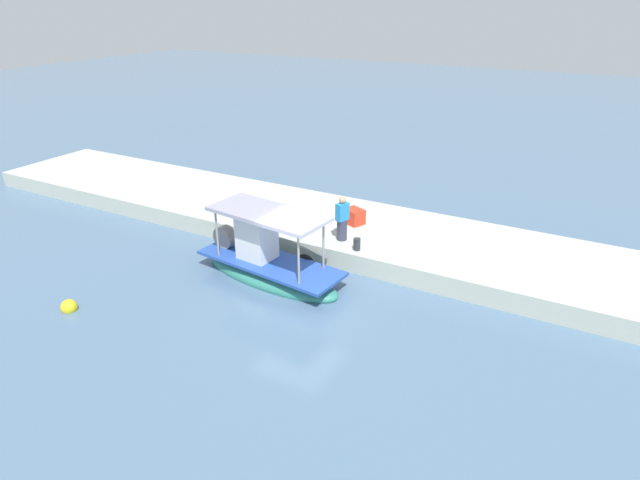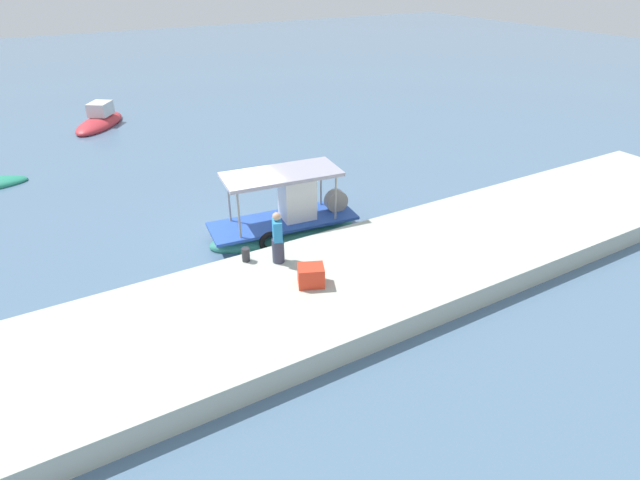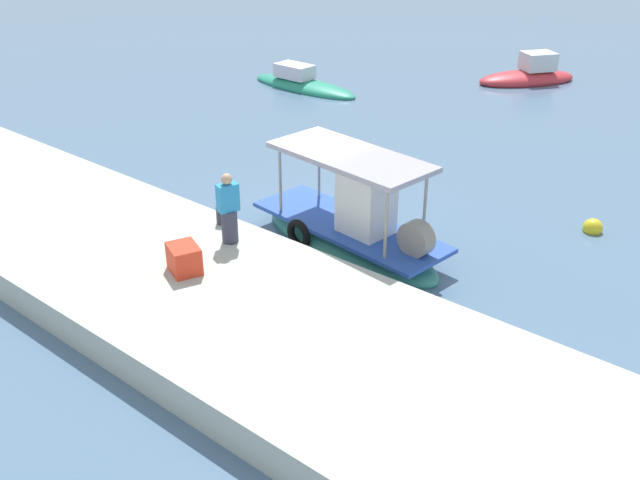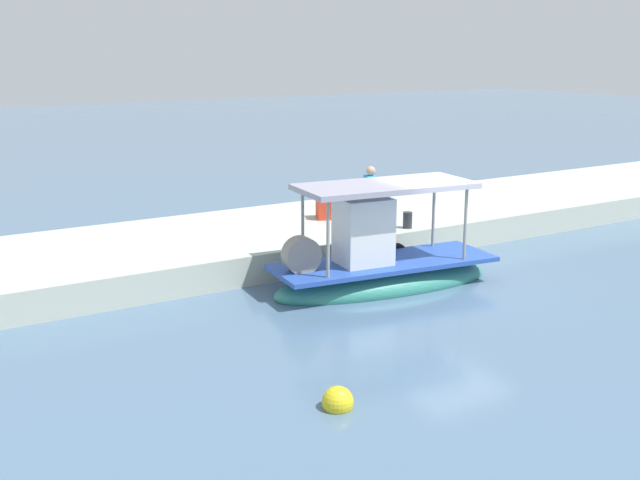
{
  "view_description": "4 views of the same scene",
  "coord_description": "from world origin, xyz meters",
  "px_view_note": "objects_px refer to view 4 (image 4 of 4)",
  "views": [
    {
      "loc": [
        -7.54,
        12.39,
        8.58
      ],
      "look_at": [
        0.63,
        -2.55,
        0.75
      ],
      "focal_mm": 30.16,
      "sensor_mm": 36.0,
      "label": 1
    },
    {
      "loc": [
        -5.15,
        -14.61,
        8.55
      ],
      "look_at": [
        1.55,
        -2.89,
        0.91
      ],
      "focal_mm": 28.18,
      "sensor_mm": 36.0,
      "label": 2
    },
    {
      "loc": [
        10.51,
        -12.59,
        7.87
      ],
      "look_at": [
        1.79,
        -2.07,
        0.9
      ],
      "focal_mm": 40.01,
      "sensor_mm": 36.0,
      "label": 3
    },
    {
      "loc": [
        11.47,
        13.06,
        5.28
      ],
      "look_at": [
        2.0,
        -2.33,
        0.79
      ],
      "focal_mm": 44.25,
      "sensor_mm": 36.0,
      "label": 4
    }
  ],
  "objects_px": {
    "main_fishing_boat": "(379,267)",
    "cargo_crate": "(330,208)",
    "mooring_bollard": "(408,220)",
    "fisherman_near_bollard": "(370,200)",
    "marker_buoy": "(338,402)"
  },
  "relations": [
    {
      "from": "main_fishing_boat",
      "to": "cargo_crate",
      "type": "xyz_separation_m",
      "value": [
        -1.23,
        -4.0,
        0.51
      ]
    },
    {
      "from": "mooring_bollard",
      "to": "cargo_crate",
      "type": "relative_size",
      "value": 0.59
    },
    {
      "from": "cargo_crate",
      "to": "mooring_bollard",
      "type": "bearing_deg",
      "value": 117.82
    },
    {
      "from": "main_fishing_boat",
      "to": "mooring_bollard",
      "type": "relative_size",
      "value": 12.98
    },
    {
      "from": "fisherman_near_bollard",
      "to": "cargo_crate",
      "type": "xyz_separation_m",
      "value": [
        0.25,
        -1.52,
        -0.44
      ]
    },
    {
      "from": "main_fishing_boat",
      "to": "cargo_crate",
      "type": "relative_size",
      "value": 7.7
    },
    {
      "from": "main_fishing_boat",
      "to": "marker_buoy",
      "type": "height_order",
      "value": "main_fishing_boat"
    },
    {
      "from": "fisherman_near_bollard",
      "to": "mooring_bollard",
      "type": "distance_m",
      "value": 1.1
    },
    {
      "from": "fisherman_near_bollard",
      "to": "mooring_bollard",
      "type": "relative_size",
      "value": 3.83
    },
    {
      "from": "main_fishing_boat",
      "to": "marker_buoy",
      "type": "relative_size",
      "value": 11.23
    },
    {
      "from": "main_fishing_boat",
      "to": "mooring_bollard",
      "type": "bearing_deg",
      "value": -139.4
    },
    {
      "from": "main_fishing_boat",
      "to": "fisherman_near_bollard",
      "type": "bearing_deg",
      "value": -120.83
    },
    {
      "from": "mooring_bollard",
      "to": "marker_buoy",
      "type": "relative_size",
      "value": 0.86
    },
    {
      "from": "cargo_crate",
      "to": "main_fishing_boat",
      "type": "bearing_deg",
      "value": 72.94
    },
    {
      "from": "cargo_crate",
      "to": "marker_buoy",
      "type": "bearing_deg",
      "value": 58.37
    }
  ]
}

